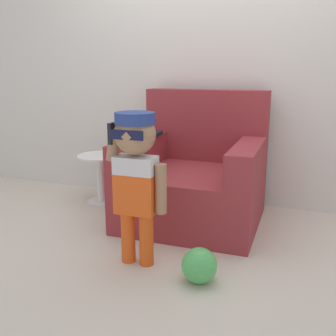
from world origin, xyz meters
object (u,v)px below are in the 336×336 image
Objects in this scene: person_child at (136,166)px; side_table at (101,174)px; armchair at (194,179)px; toy_ball at (199,265)px.

side_table is at bearing 129.38° from person_child.
side_table is (-0.94, 0.11, -0.07)m from armchair.
side_table reaches higher than toy_ball.
person_child is 2.13× the size of side_table.
side_table is 2.16× the size of toy_ball.
armchair reaches higher than side_table.
armchair reaches higher than toy_ball.
armchair reaches higher than person_child.
armchair is 0.93m from person_child.
toy_ball is (0.44, -0.10, -0.55)m from person_child.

